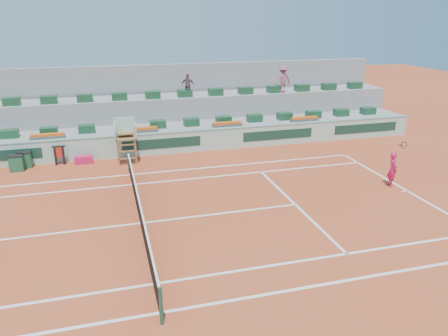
{
  "coord_description": "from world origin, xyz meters",
  "views": [
    {
      "loc": [
        -0.93,
        -15.26,
        7.55
      ],
      "look_at": [
        4.0,
        2.5,
        1.0
      ],
      "focal_mm": 35.0,
      "sensor_mm": 36.0,
      "label": 1
    }
  ],
  "objects_px": {
    "player_bag": "(84,160)",
    "umpire_chair": "(125,134)",
    "drink_cooler_a": "(25,159)",
    "tennis_player": "(393,169)"
  },
  "relations": [
    {
      "from": "player_bag",
      "to": "tennis_player",
      "type": "height_order",
      "value": "tennis_player"
    },
    {
      "from": "drink_cooler_a",
      "to": "tennis_player",
      "type": "relative_size",
      "value": 0.37
    },
    {
      "from": "drink_cooler_a",
      "to": "tennis_player",
      "type": "xyz_separation_m",
      "value": [
        16.67,
        -7.32,
        0.41
      ]
    },
    {
      "from": "player_bag",
      "to": "drink_cooler_a",
      "type": "distance_m",
      "value": 2.91
    },
    {
      "from": "player_bag",
      "to": "tennis_player",
      "type": "bearing_deg",
      "value": -27.41
    },
    {
      "from": "player_bag",
      "to": "drink_cooler_a",
      "type": "relative_size",
      "value": 1.11
    },
    {
      "from": "tennis_player",
      "to": "umpire_chair",
      "type": "bearing_deg",
      "value": 149.75
    },
    {
      "from": "player_bag",
      "to": "umpire_chair",
      "type": "xyz_separation_m",
      "value": [
        2.24,
        -0.42,
        1.34
      ]
    },
    {
      "from": "player_bag",
      "to": "umpire_chair",
      "type": "bearing_deg",
      "value": -10.53
    },
    {
      "from": "player_bag",
      "to": "tennis_player",
      "type": "xyz_separation_m",
      "value": [
        13.78,
        -7.14,
        0.62
      ]
    }
  ]
}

